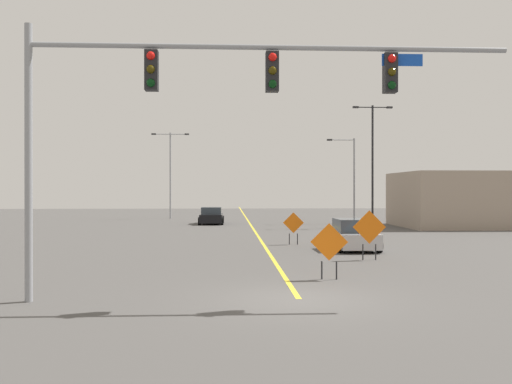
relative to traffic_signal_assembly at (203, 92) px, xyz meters
name	(u,v)px	position (x,y,z in m)	size (l,w,h in m)	color
ground	(299,299)	(2.52, 0.02, -5.47)	(144.69, 144.69, 0.00)	#4C4947
road_centre_stripe	(247,219)	(2.52, 40.21, -5.46)	(0.16, 80.38, 0.01)	yellow
traffic_signal_assembly	(203,92)	(0.00, 0.00, 0.00)	(12.72, 0.44, 7.19)	gray
street_lamp_near_right	(373,157)	(11.86, 28.23, 0.00)	(3.10, 0.24, 9.46)	black
street_lamp_far_left	(170,168)	(-5.16, 42.05, -0.35)	(3.76, 0.24, 8.67)	gray
street_lamp_far_right	(352,175)	(11.37, 33.34, -1.31)	(2.46, 0.24, 7.38)	gray
construction_sign_right_shoulder	(369,229)	(6.47, 8.11, -4.19)	(1.38, 0.05, 2.05)	orange
construction_sign_right_lane	(329,244)	(3.91, 3.21, -4.34)	(1.21, 0.21, 1.82)	orange
construction_sign_left_lane	(293,224)	(4.10, 14.76, -4.40)	(1.10, 0.14, 1.71)	orange
car_black_approaching	(211,216)	(-0.76, 33.01, -4.79)	(2.11, 4.18, 1.44)	black
car_silver_near	(352,235)	(6.68, 12.19, -4.78)	(2.07, 4.32, 1.50)	#B7BABF
roadside_building_east	(471,200)	(19.75, 28.41, -3.33)	(11.12, 8.63, 4.28)	gray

